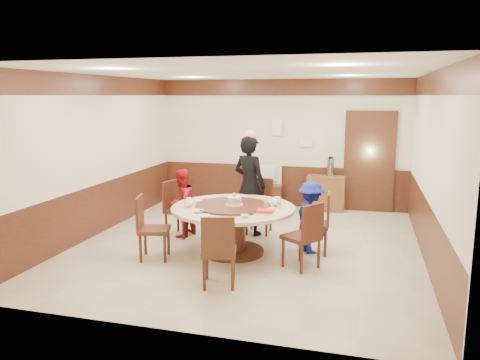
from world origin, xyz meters
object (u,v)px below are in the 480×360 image
(person_standing, at_px, (250,185))
(television, at_px, (264,174))
(thermos, at_px, (330,167))
(person_blue, at_px, (311,217))
(shrimp_platter, at_px, (265,212))
(person_red, at_px, (181,203))
(birthday_cake, at_px, (234,201))
(banquet_table, at_px, (233,220))
(tv_stand, at_px, (263,196))
(side_cabinet, at_px, (326,193))

(person_standing, bearing_deg, television, -60.90)
(television, bearing_deg, thermos, 169.19)
(person_blue, distance_m, shrimp_platter, 0.91)
(person_standing, height_order, person_red, person_standing)
(person_blue, bearing_deg, shrimp_platter, 103.85)
(person_red, height_order, birthday_cake, person_red)
(person_red, distance_m, thermos, 3.51)
(banquet_table, height_order, person_blue, person_blue)
(tv_stand, bearing_deg, side_cabinet, 1.26)
(shrimp_platter, xyz_separation_m, tv_stand, (-0.80, 3.51, -0.53))
(person_blue, bearing_deg, birthday_cake, 71.80)
(thermos, bearing_deg, person_blue, -91.29)
(person_blue, xyz_separation_m, shrimp_platter, (-0.59, -0.66, 0.21))
(thermos, bearing_deg, person_standing, -120.11)
(person_standing, distance_m, person_red, 1.24)
(person_blue, relative_size, tv_stand, 1.34)
(person_standing, height_order, television, person_standing)
(person_standing, relative_size, person_red, 1.48)
(television, bearing_deg, person_blue, 103.88)
(birthday_cake, relative_size, side_cabinet, 0.34)
(banquet_table, distance_m, shrimp_platter, 0.70)
(banquet_table, relative_size, person_blue, 1.69)
(person_red, xyz_separation_m, tv_stand, (0.91, 2.55, -0.35))
(banquet_table, distance_m, television, 3.21)
(side_cabinet, bearing_deg, banquet_table, -109.58)
(birthday_cake, xyz_separation_m, side_cabinet, (1.14, 3.22, -0.47))
(side_cabinet, height_order, thermos, thermos)
(television, distance_m, side_cabinet, 1.41)
(person_red, height_order, side_cabinet, person_red)
(birthday_cake, relative_size, tv_stand, 0.32)
(shrimp_platter, height_order, tv_stand, shrimp_platter)
(television, height_order, side_cabinet, television)
(shrimp_platter, height_order, side_cabinet, shrimp_platter)
(side_cabinet, bearing_deg, birthday_cake, -109.44)
(person_standing, relative_size, side_cabinet, 2.21)
(birthday_cake, xyz_separation_m, shrimp_platter, (0.56, -0.32, -0.07))
(thermos, bearing_deg, birthday_cake, -110.70)
(person_red, relative_size, person_blue, 1.05)
(banquet_table, relative_size, birthday_cake, 7.09)
(birthday_cake, bearing_deg, shrimp_platter, -29.72)
(shrimp_platter, bearing_deg, banquet_table, 151.58)
(person_standing, relative_size, tv_stand, 2.08)
(birthday_cake, bearing_deg, side_cabinet, 70.56)
(person_standing, bearing_deg, banquet_table, 114.05)
(banquet_table, bearing_deg, person_standing, 90.57)
(banquet_table, relative_size, tv_stand, 2.26)
(shrimp_platter, xyz_separation_m, thermos, (0.65, 3.54, 0.16))
(person_standing, relative_size, television, 2.22)
(banquet_table, height_order, tv_stand, banquet_table)
(birthday_cake, bearing_deg, banquet_table, -140.16)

